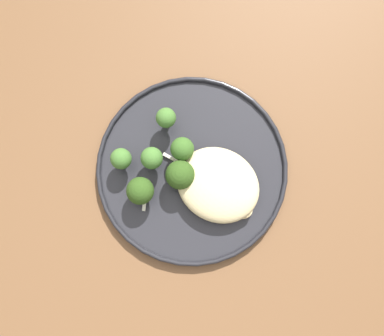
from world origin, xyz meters
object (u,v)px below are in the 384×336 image
Objects in this scene: seared_scallop_right_edge at (185,170)px; broccoli_floret_center_pile at (166,118)px; seared_scallop_on_noodles at (206,195)px; broccoli_floret_near_rim at (150,161)px; broccoli_floret_rear_charred at (184,150)px; seared_scallop_half_hidden at (219,172)px; seared_scallop_tilted_round at (243,209)px; dinner_plate at (192,169)px; broccoli_floret_front_edge at (140,191)px; broccoli_floret_right_tilted at (182,172)px; broccoli_floret_tall_stalk at (121,159)px.

broccoli_floret_center_pile is at bearing 141.32° from seared_scallop_right_edge.
seared_scallop_right_edge is at bearing 160.68° from seared_scallop_on_noodles.
broccoli_floret_near_rim is 0.98× the size of broccoli_floret_center_pile.
broccoli_floret_rear_charred is (-0.06, 0.04, 0.02)m from seared_scallop_on_noodles.
seared_scallop_on_noodles is (0.00, -0.04, -0.00)m from seared_scallop_half_hidden.
seared_scallop_tilted_round is at bearing -4.07° from seared_scallop_right_edge.
seared_scallop_right_edge is at bearing -133.30° from dinner_plate.
seared_scallop_half_hidden reaches higher than seared_scallop_tilted_round.
seared_scallop_on_noodles is at bearing -171.54° from seared_scallop_tilted_round.
broccoli_floret_front_edge and broccoli_floret_rear_charred have the same top height.
dinner_plate is 10.34× the size of seared_scallop_tilted_round.
broccoli_floret_right_tilted reaches higher than seared_scallop_tilted_round.
seared_scallop_on_noodles is at bearing -88.98° from seared_scallop_half_hidden.
seared_scallop_tilted_round is 0.81× the size of seared_scallop_right_edge.
seared_scallop_half_hidden is (-0.06, 0.03, 0.00)m from seared_scallop_tilted_round.
dinner_plate is 0.11m from broccoli_floret_tall_stalk.
broccoli_floret_rear_charred is at bearing 115.69° from broccoli_floret_right_tilted.
broccoli_floret_right_tilted reaches higher than broccoli_floret_near_rim.
seared_scallop_tilted_round is 0.56× the size of broccoli_floret_near_rim.
seared_scallop_half_hidden is at bearing 21.63° from dinner_plate.
broccoli_floret_front_edge is at bearing -121.70° from seared_scallop_right_edge.
broccoli_floret_front_edge is (-0.05, -0.07, 0.03)m from dinner_plate.
broccoli_floret_near_rim is 0.04m from broccoli_floret_tall_stalk.
dinner_plate is 5.69× the size of broccoli_floret_center_pile.
seared_scallop_half_hidden is 0.06m from broccoli_floret_rear_charred.
broccoli_floret_near_rim is at bearing -157.00° from seared_scallop_half_hidden.
seared_scallop_tilted_round reaches higher than dinner_plate.
broccoli_floret_center_pile is (0.03, 0.09, 0.00)m from broccoli_floret_tall_stalk.
broccoli_floret_right_tilted is 0.07m from broccoli_floret_front_edge.
seared_scallop_on_noodles is 0.60× the size of broccoli_floret_front_edge.
seared_scallop_on_noodles is at bearing -31.91° from broccoli_floret_rear_charred.
broccoli_floret_tall_stalk is 0.09m from broccoli_floret_right_tilted.
seared_scallop_on_noodles is at bearing -32.01° from dinner_plate.
broccoli_floret_right_tilted reaches higher than broccoli_floret_center_pile.
broccoli_floret_near_rim and broccoli_floret_tall_stalk have the same top height.
broccoli_floret_front_edge is at bearing -134.49° from seared_scallop_half_hidden.
dinner_plate is 0.04m from seared_scallop_half_hidden.
seared_scallop_right_edge reaches higher than dinner_plate.
seared_scallop_half_hidden is at bearing 1.17° from broccoli_floret_rear_charred.
dinner_plate is at bearing 25.06° from broccoli_floret_tall_stalk.
broccoli_floret_right_tilted reaches higher than seared_scallop_right_edge.
broccoli_floret_front_edge is (0.05, -0.03, 0.00)m from broccoli_floret_tall_stalk.
seared_scallop_on_noodles is (0.05, -0.02, -0.00)m from seared_scallop_right_edge.
seared_scallop_tilted_round is at bearing -27.18° from seared_scallop_half_hidden.
seared_scallop_tilted_round is 0.11m from broccoli_floret_right_tilted.
seared_scallop_right_edge is (-0.10, 0.01, 0.00)m from seared_scallop_tilted_round.
seared_scallop_on_noodles is 0.14m from broccoli_floret_tall_stalk.
broccoli_floret_right_tilted is at bearing -43.09° from broccoli_floret_center_pile.
broccoli_floret_tall_stalk is at bearing -155.90° from seared_scallop_half_hidden.
broccoli_floret_right_tilted is 1.03× the size of broccoli_floret_rear_charred.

